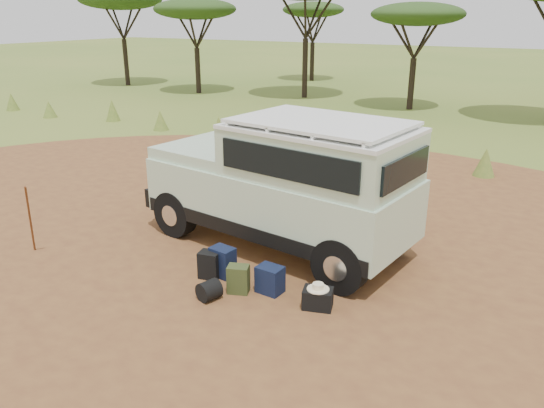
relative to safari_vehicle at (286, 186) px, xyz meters
The scene contains 12 objects.
ground 1.96m from the safari_vehicle, 108.57° to the right, with size 140.00×140.00×0.00m, color #547429.
dirt_clearing 1.96m from the safari_vehicle, 108.57° to the right, with size 23.00×23.00×0.01m, color brown.
grass_fringe 7.29m from the safari_vehicle, 92.92° to the left, with size 36.60×1.60×0.90m.
safari_vehicle is the anchor object (origin of this frame).
walking_staff 4.77m from the safari_vehicle, 144.83° to the right, with size 0.04×0.04×1.54m, color brown.
backpack_black 2.12m from the safari_vehicle, 105.38° to the right, with size 0.35×0.26×0.48m, color black.
backpack_navy 1.93m from the safari_vehicle, 101.79° to the right, with size 0.41×0.29×0.53m, color #12213A.
backpack_olive 2.23m from the safari_vehicle, 83.82° to the right, with size 0.34×0.25×0.47m, color #3B4721.
duffel_navy 2.10m from the safari_vehicle, 69.05° to the right, with size 0.41×0.31×0.46m, color #12213A.
hard_case 2.59m from the safari_vehicle, 48.90° to the right, with size 0.45×0.32×0.32m, color black.
stuff_sack 2.64m from the safari_vehicle, 91.43° to the right, with size 0.32×0.32×0.32m, color black.
safari_hat 2.51m from the safari_vehicle, 48.90° to the right, with size 0.35×0.35×0.10m.
Camera 1 is at (5.03, -6.90, 4.32)m, focal length 35.00 mm.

